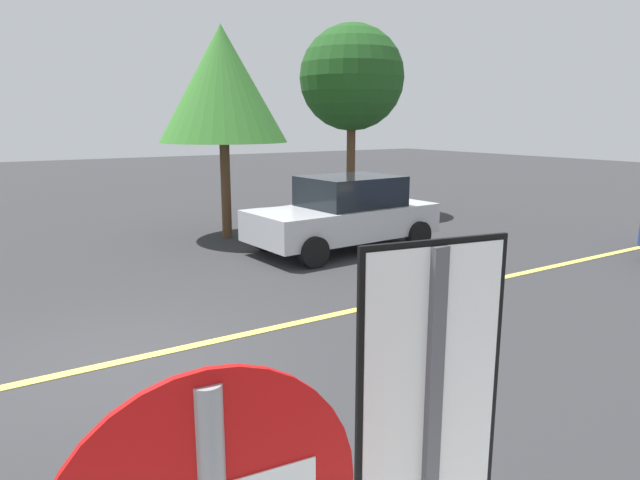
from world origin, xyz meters
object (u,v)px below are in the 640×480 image
object	(u,v)px
car_silver_mid_road	(345,213)
speed_limit_sign	(427,458)
tree_left_verge	(352,78)
tree_centre_verge	(222,85)

from	to	relation	value
car_silver_mid_road	speed_limit_sign	bearing A→B (deg)	-123.87
speed_limit_sign	tree_left_verge	distance (m)	16.23
speed_limit_sign	tree_centre_verge	bearing A→B (deg)	69.62
car_silver_mid_road	tree_centre_verge	distance (m)	4.34
speed_limit_sign	car_silver_mid_road	world-z (taller)	speed_limit_sign
speed_limit_sign	tree_centre_verge	xyz separation A→B (m)	(4.38, 11.80, 1.98)
speed_limit_sign	tree_left_verge	bearing A→B (deg)	55.04
car_silver_mid_road	tree_centre_verge	bearing A→B (deg)	121.89
tree_left_verge	tree_centre_verge	xyz separation A→B (m)	(-4.82, -1.36, -0.41)
speed_limit_sign	car_silver_mid_road	bearing A→B (deg)	56.13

